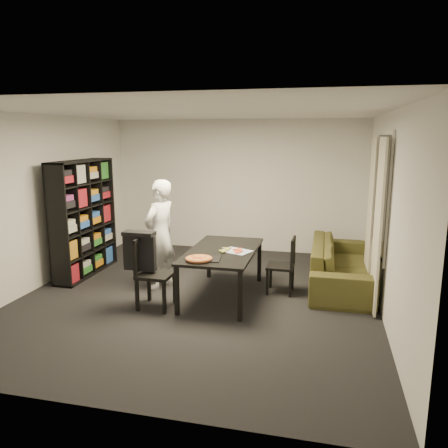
% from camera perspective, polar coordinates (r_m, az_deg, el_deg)
% --- Properties ---
extents(room, '(5.01, 5.51, 2.61)m').
position_cam_1_polar(room, '(6.09, -3.40, 2.12)').
color(room, black).
rests_on(room, ground).
extents(window_pane, '(0.02, 1.40, 1.60)m').
position_cam_1_polar(window_pane, '(6.45, 19.94, 3.77)').
color(window_pane, black).
rests_on(window_pane, room).
extents(window_frame, '(0.03, 1.52, 1.72)m').
position_cam_1_polar(window_frame, '(6.45, 19.89, 3.77)').
color(window_frame, white).
rests_on(window_frame, room).
extents(curtain_left, '(0.03, 0.70, 2.25)m').
position_cam_1_polar(curtain_left, '(5.99, 19.45, -0.16)').
color(curtain_left, beige).
rests_on(curtain_left, room).
extents(curtain_right, '(0.03, 0.70, 2.25)m').
position_cam_1_polar(curtain_right, '(7.01, 18.59, 1.52)').
color(curtain_right, beige).
rests_on(curtain_right, room).
extents(bookshelf, '(0.35, 1.50, 1.90)m').
position_cam_1_polar(bookshelf, '(7.57, -17.85, 0.75)').
color(bookshelf, black).
rests_on(bookshelf, room).
extents(dining_table, '(0.93, 1.67, 0.69)m').
position_cam_1_polar(dining_table, '(6.23, -0.21, -3.94)').
color(dining_table, black).
rests_on(dining_table, room).
extents(chair_left, '(0.46, 0.46, 0.96)m').
position_cam_1_polar(chair_left, '(5.97, -9.75, -5.63)').
color(chair_left, black).
rests_on(chair_left, room).
extents(chair_right, '(0.40, 0.40, 0.84)m').
position_cam_1_polar(chair_right, '(6.47, 8.12, -4.89)').
color(chair_right, black).
rests_on(chair_right, room).
extents(draped_jacket, '(0.45, 0.20, 0.53)m').
position_cam_1_polar(draped_jacket, '(5.96, -10.98, -3.25)').
color(draped_jacket, black).
rests_on(draped_jacket, chair_left).
extents(person, '(0.57, 0.70, 1.65)m').
position_cam_1_polar(person, '(6.65, -8.34, -1.35)').
color(person, white).
rests_on(person, room).
extents(baking_tray, '(0.44, 0.37, 0.01)m').
position_cam_1_polar(baking_tray, '(5.77, -2.49, -4.52)').
color(baking_tray, black).
rests_on(baking_tray, dining_table).
extents(pepperoni_pizza, '(0.35, 0.35, 0.03)m').
position_cam_1_polar(pepperoni_pizza, '(5.70, -3.30, -4.52)').
color(pepperoni_pizza, '#95502B').
rests_on(pepperoni_pizza, dining_table).
extents(kitchen_towel, '(0.48, 0.43, 0.01)m').
position_cam_1_polar(kitchen_towel, '(6.13, 1.61, -3.55)').
color(kitchen_towel, silver).
rests_on(kitchen_towel, dining_table).
extents(pizza_slices, '(0.38, 0.32, 0.01)m').
position_cam_1_polar(pizza_slices, '(6.14, 0.99, -3.44)').
color(pizza_slices, gold).
rests_on(pizza_slices, dining_table).
extents(sofa, '(0.89, 2.29, 0.67)m').
position_cam_1_polar(sofa, '(7.04, 15.04, -5.04)').
color(sofa, '#393816').
rests_on(sofa, room).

